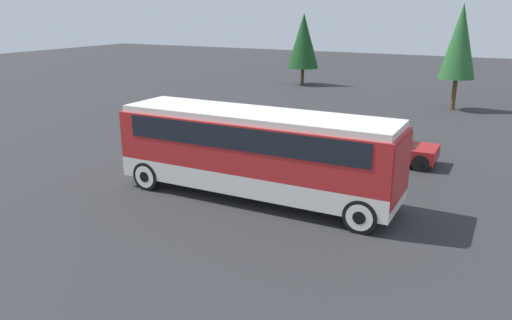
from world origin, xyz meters
TOP-DOWN VIEW (x-y plane):
  - ground_plane at (0.00, 0.00)m, footprint 120.00×120.00m
  - tour_bus at (0.10, -0.00)m, footprint 9.67×2.55m
  - parked_car_near at (2.89, 6.39)m, footprint 4.10×1.79m
  - parked_car_mid at (-2.74, 6.48)m, footprint 4.67×1.96m
  - tree_center at (3.98, 19.88)m, footprint 2.23×2.23m
  - tree_right at (-8.99, 25.77)m, footprint 2.65×2.65m

SIDE VIEW (x-z plane):
  - ground_plane at x=0.00m, z-range 0.00..0.00m
  - parked_car_near at x=2.89m, z-range 0.01..1.31m
  - parked_car_mid at x=-2.74m, z-range 0.00..1.42m
  - tour_bus at x=0.10m, z-range 0.31..3.31m
  - tree_right at x=-8.99m, z-range 0.70..6.65m
  - tree_center at x=3.98m, z-range 0.99..7.62m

